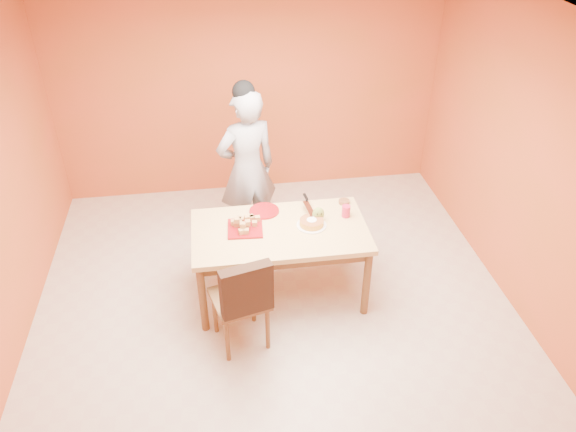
{
  "coord_description": "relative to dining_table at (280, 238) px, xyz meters",
  "views": [
    {
      "loc": [
        -0.46,
        -3.75,
        3.7
      ],
      "look_at": [
        0.14,
        0.3,
        0.96
      ],
      "focal_mm": 35.0,
      "sensor_mm": 36.0,
      "label": 1
    }
  ],
  "objects": [
    {
      "name": "floor",
      "position": [
        -0.08,
        -0.4,
        -0.67
      ],
      "size": [
        5.0,
        5.0,
        0.0
      ],
      "primitive_type": "plane",
      "color": "beige",
      "rests_on": "ground"
    },
    {
      "name": "ceiling",
      "position": [
        -0.08,
        -0.4,
        2.03
      ],
      "size": [
        5.0,
        5.0,
        0.0
      ],
      "primitive_type": "plane",
      "rotation": [
        3.14,
        0.0,
        0.0
      ],
      "color": "white",
      "rests_on": "wall_back"
    },
    {
      "name": "wall_back",
      "position": [
        -0.08,
        2.1,
        0.68
      ],
      "size": [
        4.5,
        0.0,
        4.5
      ],
      "primitive_type": "plane",
      "rotation": [
        1.57,
        0.0,
        0.0
      ],
      "color": "#D15130",
      "rests_on": "floor"
    },
    {
      "name": "wall_right",
      "position": [
        2.17,
        -0.4,
        0.68
      ],
      "size": [
        0.0,
        5.0,
        5.0
      ],
      "primitive_type": "plane",
      "rotation": [
        1.57,
        0.0,
        -1.57
      ],
      "color": "#D15130",
      "rests_on": "floor"
    },
    {
      "name": "dining_table",
      "position": [
        0.0,
        0.0,
        0.0
      ],
      "size": [
        1.6,
        0.9,
        0.76
      ],
      "color": "tan",
      "rests_on": "floor"
    },
    {
      "name": "dining_chair",
      "position": [
        -0.42,
        -0.59,
        -0.16
      ],
      "size": [
        0.55,
        0.62,
        0.98
      ],
      "rotation": [
        0.0,
        0.0,
        0.25
      ],
      "color": "brown",
      "rests_on": "floor"
    },
    {
      "name": "pastry_pile",
      "position": [
        -0.31,
        0.05,
        0.16
      ],
      "size": [
        0.28,
        0.28,
        0.09
      ],
      "primitive_type": null,
      "color": "tan",
      "rests_on": "pastry_platter"
    },
    {
      "name": "person",
      "position": [
        -0.21,
        0.95,
        0.21
      ],
      "size": [
        0.74,
        0.59,
        1.75
      ],
      "primitive_type": "imported",
      "rotation": [
        0.0,
        0.0,
        3.45
      ],
      "color": "#97979A",
      "rests_on": "floor"
    },
    {
      "name": "pastry_platter",
      "position": [
        -0.31,
        0.05,
        0.1
      ],
      "size": [
        0.33,
        0.33,
        0.02
      ],
      "primitive_type": "cube",
      "rotation": [
        0.0,
        0.0,
        -0.07
      ],
      "color": "maroon",
      "rests_on": "dining_table"
    },
    {
      "name": "red_dinner_plate",
      "position": [
        -0.11,
        0.31,
        0.1
      ],
      "size": [
        0.34,
        0.34,
        0.02
      ],
      "primitive_type": "cylinder",
      "rotation": [
        0.0,
        0.0,
        -0.22
      ],
      "color": "maroon",
      "rests_on": "dining_table"
    },
    {
      "name": "white_cake_plate",
      "position": [
        0.3,
        0.01,
        0.1
      ],
      "size": [
        0.32,
        0.32,
        0.01
      ],
      "primitive_type": "cylinder",
      "rotation": [
        0.0,
        0.0,
        -0.16
      ],
      "color": "white",
      "rests_on": "dining_table"
    },
    {
      "name": "sponge_cake",
      "position": [
        0.3,
        0.01,
        0.13
      ],
      "size": [
        0.28,
        0.28,
        0.05
      ],
      "primitive_type": "cylinder",
      "rotation": [
        0.0,
        0.0,
        -0.29
      ],
      "color": "gold",
      "rests_on": "white_cake_plate"
    },
    {
      "name": "cake_server",
      "position": [
        0.31,
        0.19,
        0.16
      ],
      "size": [
        0.08,
        0.29,
        0.01
      ],
      "primitive_type": "cube",
      "rotation": [
        0.0,
        0.0,
        0.1
      ],
      "color": "silver",
      "rests_on": "sponge_cake"
    },
    {
      "name": "egg_ornament",
      "position": [
        0.37,
        0.09,
        0.16
      ],
      "size": [
        0.13,
        0.11,
        0.14
      ],
      "primitive_type": "ellipsoid",
      "rotation": [
        0.0,
        0.0,
        0.25
      ],
      "color": "olive",
      "rests_on": "dining_table"
    },
    {
      "name": "magenta_glass",
      "position": [
        0.64,
        0.12,
        0.15
      ],
      "size": [
        0.08,
        0.08,
        0.11
      ],
      "primitive_type": "cylinder",
      "rotation": [
        0.0,
        0.0,
        0.0
      ],
      "color": "#C01C44",
      "rests_on": "dining_table"
    },
    {
      "name": "checker_tin",
      "position": [
        0.68,
        0.35,
        0.11
      ],
      "size": [
        0.14,
        0.14,
        0.03
      ],
      "primitive_type": "cylinder",
      "rotation": [
        0.0,
        0.0,
        0.33
      ],
      "color": "#371C0F",
      "rests_on": "dining_table"
    }
  ]
}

